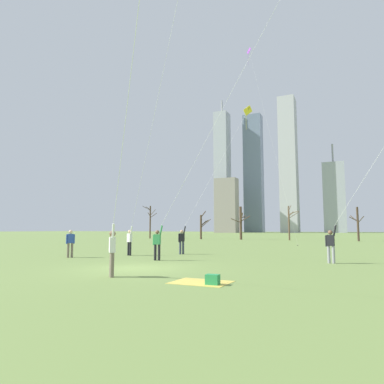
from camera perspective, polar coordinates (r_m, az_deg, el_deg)
ground_plane at (r=15.43m, az=-9.22°, el=-12.26°), size 400.00×400.00×0.00m
kite_flyer_far_back_yellow at (r=24.45m, az=0.20°, el=-4.23°), size 2.92×9.49×12.90m
kite_flyer_midfield_center_pink at (r=21.84m, az=-9.17°, el=-2.58°), size 6.29×4.43×15.97m
kite_flyer_foreground_right_green at (r=18.52m, az=-1.86°, el=-0.81°), size 10.95×1.12×20.01m
kite_flyer_midfield_right_red at (r=18.45m, az=27.71°, el=2.76°), size 9.65×2.09×16.14m
kite_flyer_foreground_left_orange at (r=11.21m, az=-12.18°, el=-2.15°), size 8.20×9.54×12.71m
bystander_strolling_midfield at (r=22.00m, az=-19.36°, el=-7.77°), size 0.35×0.44×1.62m
distant_kite_drifting_right_purple at (r=45.02m, az=9.91°, el=19.85°), size 5.82×3.69×23.91m
picnic_spot at (r=11.03m, az=2.58°, el=-14.35°), size 1.84×1.46×0.31m
bare_tree_far_right_edge at (r=56.27m, az=8.04°, el=-4.94°), size 2.77×3.24×5.27m
bare_tree_right_of_center at (r=53.39m, az=25.57°, el=-4.68°), size 1.86×2.89×4.73m
bare_tree_leftmost at (r=62.73m, az=-6.88°, el=-4.70°), size 2.70×3.09×5.81m
bare_tree_center at (r=58.24m, az=1.60°, el=-5.50°), size 2.21×1.70×4.73m
bare_tree_left_of_center at (r=54.12m, az=15.72°, el=-4.67°), size 1.69×2.33×5.31m
skyline_wide_slab at (r=180.30m, az=10.08°, el=3.10°), size 9.20×6.43×60.36m
skyline_squat_block at (r=171.06m, az=22.37°, el=-0.87°), size 9.38×10.62×40.91m
skyline_short_annex at (r=176.64m, az=5.02°, el=3.34°), size 6.79×7.78×67.82m
skyline_mid_tower_right at (r=157.58m, az=5.70°, el=-2.21°), size 9.91×6.07×24.52m
skyline_mid_tower_left at (r=167.47m, az=15.59°, el=4.38°), size 7.54×9.91×62.97m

